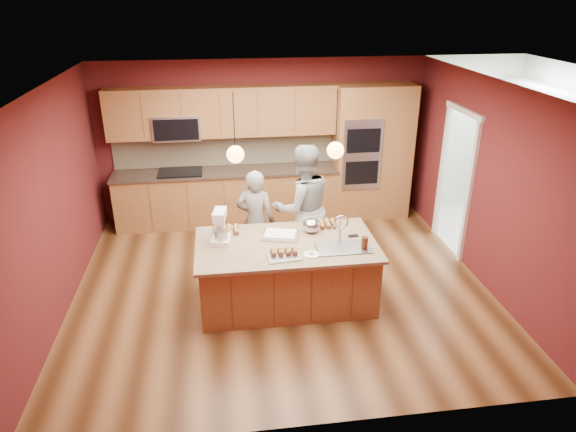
{
  "coord_description": "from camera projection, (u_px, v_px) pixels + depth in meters",
  "views": [
    {
      "loc": [
        -0.73,
        -6.01,
        3.73
      ],
      "look_at": [
        0.08,
        -0.1,
        1.07
      ],
      "focal_mm": 32.0,
      "sensor_mm": 36.0,
      "label": 1
    }
  ],
  "objects": [
    {
      "name": "cooling_rack",
      "position": [
        284.0,
        256.0,
        6.04
      ],
      "size": [
        0.41,
        0.32,
        0.02
      ],
      "primitive_type": "cube",
      "rotation": [
        0.0,
        0.0,
        0.12
      ],
      "color": "#A6A7AD",
      "rests_on": "island"
    },
    {
      "name": "doorway_trim",
      "position": [
        455.0,
        183.0,
        7.69
      ],
      "size": [
        0.08,
        1.11,
        2.2
      ],
      "primitive_type": null,
      "color": "silver",
      "rests_on": "wall_right"
    },
    {
      "name": "wall_back",
      "position": [
        263.0,
        140.0,
        8.76
      ],
      "size": [
        5.5,
        0.0,
        5.5
      ],
      "primitive_type": "plane",
      "rotation": [
        1.57,
        0.0,
        0.0
      ],
      "color": "#511618",
      "rests_on": "ground"
    },
    {
      "name": "sheet_cake",
      "position": [
        280.0,
        235.0,
        6.54
      ],
      "size": [
        0.53,
        0.44,
        0.05
      ],
      "rotation": [
        0.0,
        0.0,
        -0.27
      ],
      "color": "silver",
      "rests_on": "island"
    },
    {
      "name": "tumbler",
      "position": [
        365.0,
        243.0,
        6.19
      ],
      "size": [
        0.08,
        0.08,
        0.16
      ],
      "primitive_type": "cylinder",
      "color": "#39190D",
      "rests_on": "island"
    },
    {
      "name": "island",
      "position": [
        288.0,
        271.0,
        6.53
      ],
      "size": [
        2.25,
        1.26,
        1.21
      ],
      "color": "brown",
      "rests_on": "floor"
    },
    {
      "name": "cupcakes_left",
      "position": [
        226.0,
        230.0,
        6.64
      ],
      "size": [
        0.34,
        0.26,
        0.08
      ],
      "primitive_type": null,
      "color": "#BC7C3F",
      "rests_on": "island"
    },
    {
      "name": "washer",
      "position": [
        534.0,
        208.0,
        8.15
      ],
      "size": [
        0.71,
        0.73,
        1.05
      ],
      "primitive_type": "cube",
      "rotation": [
        0.0,
        0.0,
        -0.1
      ],
      "color": "white",
      "rests_on": "floor"
    },
    {
      "name": "cupcakes_rack",
      "position": [
        284.0,
        251.0,
        6.06
      ],
      "size": [
        0.34,
        0.17,
        0.08
      ],
      "primitive_type": null,
      "color": "#BC7C3F",
      "rests_on": "island"
    },
    {
      "name": "wall_left",
      "position": [
        54.0,
        205.0,
        6.16
      ],
      "size": [
        0.0,
        5.0,
        5.0
      ],
      "primitive_type": "plane",
      "rotation": [
        1.57,
        0.0,
        1.57
      ],
      "color": "#511618",
      "rests_on": "ground"
    },
    {
      "name": "floor",
      "position": [
        281.0,
        285.0,
        7.05
      ],
      "size": [
        5.5,
        5.5,
        0.0
      ],
      "primitive_type": "plane",
      "color": "#412411",
      "rests_on": "ground"
    },
    {
      "name": "dryer",
      "position": [
        512.0,
        191.0,
        8.79
      ],
      "size": [
        0.72,
        0.74,
        1.11
      ],
      "primitive_type": "cube",
      "rotation": [
        0.0,
        0.0,
        -0.05
      ],
      "color": "white",
      "rests_on": "floor"
    },
    {
      "name": "phone",
      "position": [
        353.0,
        236.0,
        6.55
      ],
      "size": [
        0.13,
        0.08,
        0.01
      ],
      "primitive_type": "cube",
      "rotation": [
        0.0,
        0.0,
        0.09
      ],
      "color": "black",
      "rests_on": "island"
    },
    {
      "name": "pendant_left",
      "position": [
        235.0,
        154.0,
        5.82
      ],
      "size": [
        0.2,
        0.2,
        0.8
      ],
      "color": "black",
      "rests_on": "ceiling"
    },
    {
      "name": "plate",
      "position": [
        311.0,
        255.0,
        6.09
      ],
      "size": [
        0.19,
        0.19,
        0.01
      ],
      "primitive_type": "cylinder",
      "color": "white",
      "rests_on": "island"
    },
    {
      "name": "pendant_right",
      "position": [
        335.0,
        150.0,
        5.97
      ],
      "size": [
        0.2,
        0.2,
        0.8
      ],
      "color": "black",
      "rests_on": "ceiling"
    },
    {
      "name": "person_right",
      "position": [
        302.0,
        208.0,
        7.18
      ],
      "size": [
        1.01,
        0.86,
        1.83
      ],
      "primitive_type": "imported",
      "rotation": [
        0.0,
        0.0,
        3.35
      ],
      "color": "slate",
      "rests_on": "floor"
    },
    {
      "name": "stand_mixer",
      "position": [
        220.0,
        229.0,
        6.34
      ],
      "size": [
        0.27,
        0.34,
        0.42
      ],
      "rotation": [
        0.0,
        0.0,
        -0.16
      ],
      "color": "white",
      "rests_on": "island"
    },
    {
      "name": "laundry_room",
      "position": [
        551.0,
        114.0,
        7.88
      ],
      "size": [
        2.6,
        2.7,
        2.7
      ],
      "color": "beige",
      "rests_on": "ground"
    },
    {
      "name": "wall_front",
      "position": [
        318.0,
        303.0,
        4.24
      ],
      "size": [
        5.5,
        0.0,
        5.5
      ],
      "primitive_type": "plane",
      "rotation": [
        -1.57,
        0.0,
        0.0
      ],
      "color": "#511618",
      "rests_on": "ground"
    },
    {
      "name": "cabinet_run",
      "position": [
        224.0,
        167.0,
        8.6
      ],
      "size": [
        3.74,
        0.64,
        2.3
      ],
      "color": "brown",
      "rests_on": "floor"
    },
    {
      "name": "ceiling",
      "position": [
        280.0,
        85.0,
        5.95
      ],
      "size": [
        5.5,
        5.5,
        0.0
      ],
      "primitive_type": "plane",
      "rotation": [
        3.14,
        0.0,
        0.0
      ],
      "color": "white",
      "rests_on": "ground"
    },
    {
      "name": "person_left",
      "position": [
        256.0,
        221.0,
        7.16
      ],
      "size": [
        0.63,
        0.51,
        1.5
      ],
      "primitive_type": "imported",
      "rotation": [
        0.0,
        0.0,
        2.83
      ],
      "color": "black",
      "rests_on": "floor"
    },
    {
      "name": "oven_column",
      "position": [
        371.0,
        152.0,
        8.8
      ],
      "size": [
        1.3,
        0.62,
        2.3
      ],
      "color": "brown",
      "rests_on": "floor"
    },
    {
      "name": "wall_right",
      "position": [
        485.0,
        183.0,
        6.84
      ],
      "size": [
        0.0,
        5.0,
        5.0
      ],
      "primitive_type": "plane",
      "rotation": [
        1.57,
        0.0,
        -1.57
      ],
      "color": "#511618",
      "rests_on": "ground"
    },
    {
      "name": "mixing_bowl",
      "position": [
        311.0,
        226.0,
        6.63
      ],
      "size": [
        0.23,
        0.23,
        0.19
      ],
      "primitive_type": "ellipsoid",
      "color": "silver",
      "rests_on": "island"
    },
    {
      "name": "cupcakes_right",
      "position": [
        324.0,
        224.0,
        6.81
      ],
      "size": [
        0.33,
        0.25,
        0.07
      ],
      "primitive_type": null,
      "color": "#BC7C3F",
      "rests_on": "island"
    }
  ]
}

